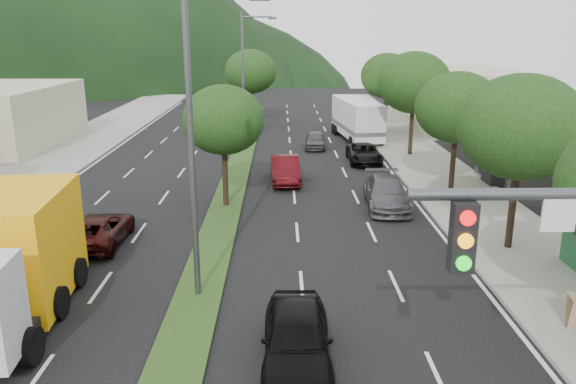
{
  "coord_description": "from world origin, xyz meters",
  "views": [
    {
      "loc": [
        2.8,
        -9.18,
        8.54
      ],
      "look_at": [
        3.09,
        14.4,
        1.8
      ],
      "focal_mm": 35.0,
      "sensor_mm": 36.0,
      "label": 1
    }
  ],
  "objects_px": {
    "tree_r_d": "(414,83)",
    "streetlight_near": "(197,132)",
    "box_truck": "(13,263)",
    "motorhome": "(357,119)",
    "car_queue_c": "(285,169)",
    "car_queue_d": "(364,154)",
    "tree_r_c": "(457,108)",
    "tree_r_e": "(387,76)",
    "tree_med_near": "(223,120)",
    "streetlight_mid": "(246,74)",
    "tree_med_far": "(251,72)",
    "tree_r_b": "(521,127)",
    "car_queue_b": "(387,193)",
    "car_queue_e": "(315,140)",
    "suv_maroon": "(99,229)",
    "car_queue_a": "(296,338)"
  },
  "relations": [
    {
      "from": "tree_med_near",
      "to": "streetlight_mid",
      "type": "relative_size",
      "value": 0.6
    },
    {
      "from": "tree_med_near",
      "to": "streetlight_mid",
      "type": "distance_m",
      "value": 15.05
    },
    {
      "from": "tree_r_e",
      "to": "car_queue_a",
      "type": "xyz_separation_m",
      "value": [
        -8.81,
        -36.0,
        -4.12
      ]
    },
    {
      "from": "tree_r_c",
      "to": "streetlight_near",
      "type": "xyz_separation_m",
      "value": [
        -11.79,
        -12.0,
        0.84
      ]
    },
    {
      "from": "tree_med_far",
      "to": "car_queue_e",
      "type": "height_order",
      "value": "tree_med_far"
    },
    {
      "from": "tree_r_c",
      "to": "tree_r_d",
      "type": "relative_size",
      "value": 0.9
    },
    {
      "from": "tree_r_b",
      "to": "tree_r_d",
      "type": "height_order",
      "value": "tree_r_d"
    },
    {
      "from": "tree_r_d",
      "to": "streetlight_near",
      "type": "distance_m",
      "value": 24.97
    },
    {
      "from": "tree_r_c",
      "to": "box_truck",
      "type": "bearing_deg",
      "value": -142.84
    },
    {
      "from": "car_queue_a",
      "to": "car_queue_c",
      "type": "bearing_deg",
      "value": 91.13
    },
    {
      "from": "suv_maroon",
      "to": "car_queue_a",
      "type": "bearing_deg",
      "value": 132.15
    },
    {
      "from": "tree_r_d",
      "to": "tree_med_far",
      "type": "distance_m",
      "value": 18.44
    },
    {
      "from": "suv_maroon",
      "to": "car_queue_c",
      "type": "bearing_deg",
      "value": -127.79
    },
    {
      "from": "tree_r_d",
      "to": "streetlight_mid",
      "type": "distance_m",
      "value": 12.18
    },
    {
      "from": "suv_maroon",
      "to": "car_queue_c",
      "type": "height_order",
      "value": "car_queue_c"
    },
    {
      "from": "suv_maroon",
      "to": "tree_r_c",
      "type": "bearing_deg",
      "value": -156.81
    },
    {
      "from": "tree_med_near",
      "to": "box_truck",
      "type": "bearing_deg",
      "value": -115.8
    },
    {
      "from": "streetlight_mid",
      "to": "car_queue_b",
      "type": "distance_m",
      "value": 17.72
    },
    {
      "from": "tree_med_near",
      "to": "tree_med_far",
      "type": "xyz_separation_m",
      "value": [
        0.0,
        26.0,
        0.58
      ]
    },
    {
      "from": "streetlight_near",
      "to": "motorhome",
      "type": "height_order",
      "value": "streetlight_near"
    },
    {
      "from": "streetlight_near",
      "to": "car_queue_b",
      "type": "height_order",
      "value": "streetlight_near"
    },
    {
      "from": "car_queue_b",
      "to": "car_queue_e",
      "type": "xyz_separation_m",
      "value": [
        -2.71,
        15.0,
        -0.11
      ]
    },
    {
      "from": "tree_r_e",
      "to": "car_queue_b",
      "type": "distance_m",
      "value": 22.82
    },
    {
      "from": "tree_r_c",
      "to": "tree_r_e",
      "type": "height_order",
      "value": "tree_r_e"
    },
    {
      "from": "tree_med_far",
      "to": "tree_r_d",
      "type": "bearing_deg",
      "value": -49.4
    },
    {
      "from": "streetlight_near",
      "to": "suv_maroon",
      "type": "distance_m",
      "value": 8.59
    },
    {
      "from": "tree_r_b",
      "to": "car_queue_d",
      "type": "xyz_separation_m",
      "value": [
        -3.59,
        15.9,
        -4.4
      ]
    },
    {
      "from": "car_queue_c",
      "to": "car_queue_b",
      "type": "bearing_deg",
      "value": -47.32
    },
    {
      "from": "tree_med_near",
      "to": "streetlight_near",
      "type": "relative_size",
      "value": 0.6
    },
    {
      "from": "tree_r_c",
      "to": "box_truck",
      "type": "distance_m",
      "value": 22.05
    },
    {
      "from": "tree_r_e",
      "to": "motorhome",
      "type": "bearing_deg",
      "value": -130.07
    },
    {
      "from": "tree_r_b",
      "to": "car_queue_a",
      "type": "xyz_separation_m",
      "value": [
        -8.81,
        -8.0,
        -4.27
      ]
    },
    {
      "from": "tree_med_far",
      "to": "suv_maroon",
      "type": "height_order",
      "value": "tree_med_far"
    },
    {
      "from": "streetlight_mid",
      "to": "motorhome",
      "type": "distance_m",
      "value": 10.19
    },
    {
      "from": "box_truck",
      "to": "motorhome",
      "type": "bearing_deg",
      "value": -120.83
    },
    {
      "from": "tree_r_c",
      "to": "tree_r_e",
      "type": "distance_m",
      "value": 20.0
    },
    {
      "from": "streetlight_mid",
      "to": "car_queue_d",
      "type": "bearing_deg",
      "value": -31.87
    },
    {
      "from": "tree_med_far",
      "to": "motorhome",
      "type": "xyz_separation_m",
      "value": [
        9.0,
        -7.57,
        -3.27
      ]
    },
    {
      "from": "box_truck",
      "to": "motorhome",
      "type": "xyz_separation_m",
      "value": [
        14.41,
        29.63,
        -0.03
      ]
    },
    {
      "from": "streetlight_near",
      "to": "streetlight_mid",
      "type": "height_order",
      "value": "same"
    },
    {
      "from": "tree_med_far",
      "to": "motorhome",
      "type": "bearing_deg",
      "value": -40.07
    },
    {
      "from": "tree_r_e",
      "to": "car_queue_d",
      "type": "bearing_deg",
      "value": -106.51
    },
    {
      "from": "streetlight_near",
      "to": "motorhome",
      "type": "distance_m",
      "value": 30.01
    },
    {
      "from": "tree_med_near",
      "to": "streetlight_mid",
      "type": "height_order",
      "value": "streetlight_mid"
    },
    {
      "from": "streetlight_near",
      "to": "suv_maroon",
      "type": "height_order",
      "value": "streetlight_near"
    },
    {
      "from": "tree_r_e",
      "to": "tree_med_far",
      "type": "height_order",
      "value": "tree_med_far"
    },
    {
      "from": "tree_med_far",
      "to": "car_queue_c",
      "type": "relative_size",
      "value": 1.5
    },
    {
      "from": "tree_r_b",
      "to": "streetlight_near",
      "type": "distance_m",
      "value": 12.47
    },
    {
      "from": "car_queue_d",
      "to": "box_truck",
      "type": "relative_size",
      "value": 0.59
    },
    {
      "from": "car_queue_c",
      "to": "motorhome",
      "type": "xyz_separation_m",
      "value": [
        5.96,
        13.53,
        0.97
      ]
    }
  ]
}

